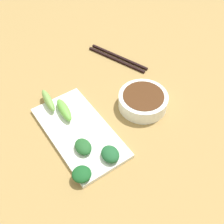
{
  "coord_description": "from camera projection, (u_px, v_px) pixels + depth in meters",
  "views": [
    {
      "loc": [
        0.26,
        0.44,
        0.66
      ],
      "look_at": [
        -0.04,
        0.01,
        0.05
      ],
      "focal_mm": 45.89,
      "sensor_mm": 36.0,
      "label": 1
    }
  ],
  "objects": [
    {
      "name": "tabletop",
      "position": [
        99.0,
        125.0,
        0.82
      ],
      "size": [
        2.1,
        2.1,
        0.02
      ],
      "primitive_type": "cube",
      "color": "#9D7B47",
      "rests_on": "ground"
    },
    {
      "name": "sauce_bowl",
      "position": [
        143.0,
        100.0,
        0.84
      ],
      "size": [
        0.14,
        0.14,
        0.04
      ],
      "color": "white",
      "rests_on": "tabletop"
    },
    {
      "name": "serving_plate",
      "position": [
        79.0,
        131.0,
        0.79
      ],
      "size": [
        0.15,
        0.3,
        0.01
      ],
      "primitive_type": "cube",
      "color": "white",
      "rests_on": "tabletop"
    },
    {
      "name": "broccoli_leafy_0",
      "position": [
        82.0,
        174.0,
        0.69
      ],
      "size": [
        0.06,
        0.05,
        0.02
      ],
      "primitive_type": "ellipsoid",
      "rotation": [
        0.0,
        0.0,
        -0.17
      ],
      "color": "#175123",
      "rests_on": "serving_plate"
    },
    {
      "name": "broccoli_stalk_1",
      "position": [
        48.0,
        100.0,
        0.84
      ],
      "size": [
        0.03,
        0.1,
        0.03
      ],
      "primitive_type": "ellipsoid",
      "rotation": [
        0.0,
        0.0,
        -0.12
      ],
      "color": "#76A54F",
      "rests_on": "serving_plate"
    },
    {
      "name": "broccoli_stalk_2",
      "position": [
        64.0,
        110.0,
        0.81
      ],
      "size": [
        0.04,
        0.09,
        0.03
      ],
      "primitive_type": "ellipsoid",
      "rotation": [
        0.0,
        0.0,
        -0.12
      ],
      "color": "#68B144",
      "rests_on": "serving_plate"
    },
    {
      "name": "broccoli_leafy_3",
      "position": [
        110.0,
        154.0,
        0.72
      ],
      "size": [
        0.05,
        0.06,
        0.02
      ],
      "primitive_type": "ellipsoid",
      "rotation": [
        0.0,
        0.0,
        -0.13
      ],
      "color": "#1D552D",
      "rests_on": "serving_plate"
    },
    {
      "name": "broccoli_leafy_4",
      "position": [
        83.0,
        147.0,
        0.74
      ],
      "size": [
        0.04,
        0.06,
        0.02
      ],
      "primitive_type": "ellipsoid",
      "rotation": [
        0.0,
        0.0,
        -0.06
      ],
      "color": "#225829",
      "rests_on": "serving_plate"
    },
    {
      "name": "chopsticks",
      "position": [
        118.0,
        58.0,
        1.0
      ],
      "size": [
        0.11,
        0.22,
        0.01
      ],
      "rotation": [
        0.0,
        0.0,
        0.36
      ],
      "color": "black",
      "rests_on": "tabletop"
    }
  ]
}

